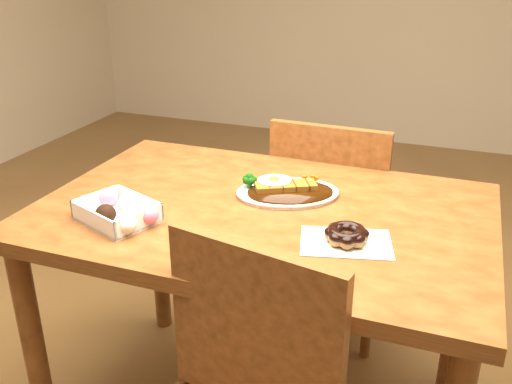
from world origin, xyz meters
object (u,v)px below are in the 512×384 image
(pon_de_ring, at_px, (347,235))
(donut_box, at_px, (117,211))
(table, at_px, (262,240))
(chair_far, at_px, (334,221))
(katsu_curry_plate, at_px, (286,190))

(pon_de_ring, bearing_deg, donut_box, -171.66)
(table, height_order, chair_far, chair_far)
(chair_far, height_order, pon_de_ring, chair_far)
(chair_far, xyz_separation_m, katsu_curry_plate, (-0.05, -0.43, 0.29))
(pon_de_ring, bearing_deg, table, 155.32)
(chair_far, bearing_deg, pon_de_ring, 106.23)
(table, distance_m, pon_de_ring, 0.30)
(table, height_order, katsu_curry_plate, katsu_curry_plate)
(chair_far, distance_m, katsu_curry_plate, 0.52)
(table, bearing_deg, katsu_curry_plate, 73.05)
(chair_far, distance_m, donut_box, 0.89)
(table, bearing_deg, donut_box, -148.11)
(table, height_order, pon_de_ring, pon_de_ring)
(donut_box, xyz_separation_m, pon_de_ring, (0.58, 0.08, -0.01))
(donut_box, bearing_deg, katsu_curry_plate, 40.77)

